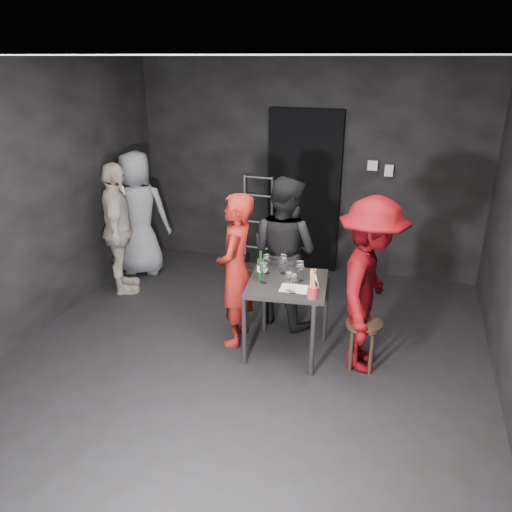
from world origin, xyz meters
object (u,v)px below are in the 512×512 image
(tasting_table, at_px, (287,291))
(breadstick_cup, at_px, (313,284))
(bystander_cream, at_px, (118,226))
(woman_black, at_px, (284,247))
(man_maroon, at_px, (370,280))
(server_red, at_px, (236,269))
(bystander_grey, at_px, (138,209))
(stool, at_px, (364,332))
(hand_truck, at_px, (257,251))
(wine_bottle, at_px, (261,268))

(tasting_table, bearing_deg, breadstick_cup, -42.24)
(breadstick_cup, bearing_deg, bystander_cream, 158.89)
(woman_black, distance_m, breadstick_cup, 1.00)
(tasting_table, distance_m, man_maroon, 0.77)
(server_red, height_order, man_maroon, man_maroon)
(man_maroon, height_order, bystander_cream, man_maroon)
(bystander_grey, relative_size, breadstick_cup, 6.13)
(tasting_table, relative_size, bystander_grey, 0.43)
(stool, bearing_deg, hand_truck, 129.57)
(hand_truck, bearing_deg, man_maroon, -47.76)
(man_maroon, xyz_separation_m, bystander_grey, (-3.06, 1.31, -0.00))
(server_red, relative_size, man_maroon, 0.90)
(stool, distance_m, bystander_grey, 3.38)
(bystander_cream, xyz_separation_m, breadstick_cup, (2.53, -0.98, 0.04))
(hand_truck, distance_m, bystander_cream, 1.91)
(server_red, relative_size, bystander_grey, 0.90)
(hand_truck, relative_size, tasting_table, 1.67)
(server_red, distance_m, bystander_grey, 2.18)
(tasting_table, bearing_deg, woman_black, 107.68)
(hand_truck, xyz_separation_m, tasting_table, (0.91, -1.94, 0.43))
(stool, xyz_separation_m, wine_bottle, (-0.99, 0.04, 0.49))
(server_red, xyz_separation_m, man_maroon, (1.27, -0.06, 0.09))
(bystander_grey, relative_size, wine_bottle, 6.31)
(hand_truck, bearing_deg, tasting_table, -63.00)
(bystander_grey, xyz_separation_m, breadstick_cup, (2.61, -1.57, 0.01))
(bystander_cream, relative_size, bystander_grey, 0.97)
(server_red, distance_m, wine_bottle, 0.29)
(bystander_grey, bearing_deg, wine_bottle, 133.73)
(woman_black, relative_size, bystander_grey, 0.97)
(tasting_table, relative_size, breadstick_cup, 2.64)
(bystander_grey, height_order, breadstick_cup, bystander_grey)
(woman_black, bearing_deg, server_red, 80.86)
(hand_truck, relative_size, server_red, 0.80)
(wine_bottle, bearing_deg, hand_truck, 108.44)
(breadstick_cup, bearing_deg, woman_black, 118.91)
(server_red, bearing_deg, man_maroon, 81.40)
(bystander_grey, height_order, wine_bottle, bystander_grey)
(wine_bottle, height_order, breadstick_cup, breadstick_cup)
(bystander_cream, distance_m, wine_bottle, 2.12)
(server_red, height_order, wine_bottle, server_red)
(tasting_table, height_order, woman_black, woman_black)
(tasting_table, bearing_deg, stool, -3.71)
(man_maroon, bearing_deg, bystander_grey, 70.02)
(tasting_table, distance_m, server_red, 0.55)
(hand_truck, xyz_separation_m, woman_black, (0.71, -1.33, 0.62))
(hand_truck, bearing_deg, stool, -48.54)
(bystander_cream, height_order, breadstick_cup, bystander_cream)
(stool, bearing_deg, tasting_table, 176.29)
(stool, xyz_separation_m, server_red, (-1.27, 0.11, 0.42))
(wine_bottle, xyz_separation_m, breadstick_cup, (0.55, -0.25, 0.02))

